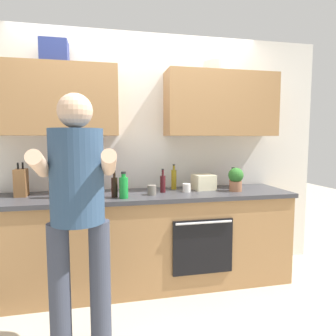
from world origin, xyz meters
name	(u,v)px	position (x,y,z in m)	size (l,w,h in m)	color
ground_plane	(146,284)	(0.00, 0.00, 0.00)	(12.00, 12.00, 0.00)	#B2A893
back_wall_unit	(141,131)	(0.00, 0.27, 1.49)	(4.00, 0.38, 2.50)	silver
counter	(146,239)	(0.00, 0.00, 0.45)	(2.84, 0.67, 0.90)	#A37547
person_standing	(78,203)	(-0.55, -0.82, 1.01)	(0.49, 0.45, 1.71)	#383D4C
bottle_soy	(114,187)	(-0.29, -0.12, 1.00)	(0.06, 0.06, 0.24)	black
bottle_hotsauce	(233,180)	(0.94, 0.09, 0.99)	(0.07, 0.07, 0.22)	red
bottle_soda	(124,187)	(-0.22, -0.19, 1.00)	(0.08, 0.08, 0.24)	#198C33
bottle_oil	(174,179)	(0.32, 0.18, 1.01)	(0.05, 0.05, 0.26)	olive
bottle_wine	(163,183)	(0.17, 0.02, 0.99)	(0.05, 0.05, 0.23)	#471419
bottle_juice	(53,184)	(-0.82, -0.05, 1.03)	(0.07, 0.07, 0.29)	orange
cup_stoneware	(152,190)	(0.05, -0.09, 0.95)	(0.08, 0.08, 0.09)	slate
cup_coffee	(187,188)	(0.41, 0.00, 0.94)	(0.08, 0.08, 0.08)	white
knife_block	(21,183)	(-1.12, 0.10, 1.03)	(0.10, 0.14, 0.31)	brown
potted_herb	(236,179)	(0.90, -0.06, 1.03)	(0.15, 0.15, 0.24)	#9E6647
grocery_bag_rice	(204,182)	(0.62, 0.10, 0.98)	(0.21, 0.19, 0.15)	beige
grocery_bag_crisps	(85,187)	(-0.55, -0.02, 0.98)	(0.17, 0.16, 0.16)	red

